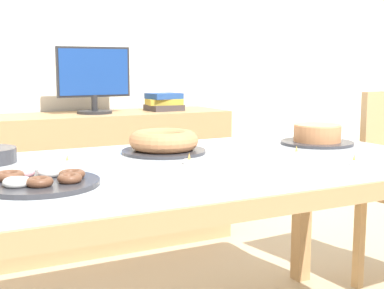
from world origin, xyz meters
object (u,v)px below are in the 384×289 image
Objects in this scene: tealight_left_edge at (67,162)px; tealight_near_cakes at (189,161)px; book_stack at (164,102)px; cake_chocolate_round at (317,136)px; tealight_near_front at (296,153)px; computer_monitor at (94,80)px; pastry_platter at (40,181)px; cake_golden_bundt at (163,143)px; tealight_centre at (354,162)px.

tealight_left_edge is 1.00× the size of tealight_near_cakes.
book_stack reaches higher than tealight_near_cakes.
cake_chocolate_round is at bearing -83.87° from book_stack.
tealight_left_edge is 0.81m from tealight_near_front.
computer_monitor is 1.44m from tealight_near_cakes.
book_stack is 5.62× the size of tealight_left_edge.
pastry_platter is at bearing -112.13° from computer_monitor.
cake_golden_bundt is 7.88× the size of tealight_centre.
pastry_platter is (-1.19, -0.27, -0.02)m from cake_chocolate_round.
tealight_near_front is at bearing -94.91° from book_stack.
pastry_platter is at bearing -118.10° from tealight_left_edge.
computer_monitor is 1.66m from pastry_platter.
cake_chocolate_round is 1.22m from pastry_platter.
book_stack is at bearing 68.96° from tealight_near_cakes.
computer_monitor is 1.89× the size of book_stack.
tealight_near_front is 1.00× the size of tealight_near_cakes.
cake_golden_bundt is at bearing -94.60° from computer_monitor.
computer_monitor is 1.39m from cake_chocolate_round.
tealight_near_cakes is at bearing -166.46° from cake_chocolate_round.
cake_golden_bundt is (-0.53, -1.17, -0.06)m from book_stack.
tealight_left_edge is at bearing -126.02° from book_stack.
tealight_centre is at bearing -76.48° from tealight_near_front.
tealight_left_edge is 1.00× the size of tealight_near_front.
tealight_near_front is at bearing 103.52° from tealight_centre.
cake_golden_bundt is (-0.09, -1.17, -0.20)m from computer_monitor.
book_stack is 5.62× the size of tealight_near_cakes.
tealight_left_edge is 0.94m from tealight_centre.
tealight_near_front is 0.24m from tealight_centre.
tealight_near_cakes is (-0.11, -1.42, -0.23)m from computer_monitor.
tealight_near_cakes is at bearing 11.34° from pastry_platter.
pastry_platter is (-0.62, -1.52, -0.23)m from computer_monitor.
tealight_left_edge is at bearing 179.94° from cake_chocolate_round.
cake_golden_bundt is 7.88× the size of tealight_near_front.
tealight_near_cakes is at bearing -93.57° from cake_golden_bundt.
tealight_near_front is at bearing 4.41° from pastry_platter.
computer_monitor is at bearing -179.82° from book_stack.
pastry_platter is at bearing -167.40° from cake_chocolate_round.
tealight_left_edge is at bearing -167.61° from cake_golden_bundt.
cake_chocolate_round is 7.50× the size of tealight_centre.
pastry_platter is at bearing 170.79° from tealight_centre.
tealight_centre is at bearing -47.89° from cake_golden_bundt.
tealight_near_cakes is at bearing 175.90° from tealight_near_front.
tealight_left_edge is (-0.48, -1.25, -0.23)m from computer_monitor.
tealight_centre is at bearing -26.85° from tealight_left_edge.
tealight_near_front is (0.41, -0.28, -0.03)m from cake_golden_bundt.
pastry_platter is (-1.05, -1.52, -0.09)m from book_stack.
tealight_near_cakes is 1.00× the size of tealight_centre.
tealight_centre is at bearing -115.57° from cake_chocolate_round.
book_stack is at bearing 87.65° from tealight_centre.
cake_chocolate_round reaches higher than tealight_near_front.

